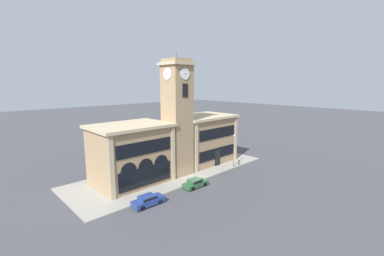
% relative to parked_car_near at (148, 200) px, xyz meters
% --- Properties ---
extents(ground_plane, '(300.00, 300.00, 0.00)m').
position_rel_parked_car_near_xyz_m(ground_plane, '(10.69, 1.21, -0.73)').
color(ground_plane, '#424247').
extents(sidewalk_kerb, '(36.95, 13.33, 0.15)m').
position_rel_parked_car_near_xyz_m(sidewalk_kerb, '(10.69, 7.88, -0.65)').
color(sidewalk_kerb, gray).
rests_on(sidewalk_kerb, ground_plane).
extents(clock_tower, '(4.73, 4.73, 21.15)m').
position_rel_parked_car_near_xyz_m(clock_tower, '(10.69, 6.38, 9.30)').
color(clock_tower, '#9E7F5B').
rests_on(clock_tower, ground_plane).
extents(town_hall_left_wing, '(12.13, 8.88, 9.62)m').
position_rel_parked_car_near_xyz_m(town_hall_left_wing, '(2.66, 8.42, 4.11)').
color(town_hall_left_wing, '#9E7F5B').
rests_on(town_hall_left_wing, ground_plane).
extents(town_hall_right_wing, '(12.86, 8.88, 9.60)m').
position_rel_parked_car_near_xyz_m(town_hall_right_wing, '(19.08, 8.43, 4.10)').
color(town_hall_right_wing, '#9E7F5B').
rests_on(town_hall_right_wing, ground_plane).
extents(parked_car_near, '(4.40, 1.90, 1.39)m').
position_rel_parked_car_near_xyz_m(parked_car_near, '(0.00, 0.00, 0.00)').
color(parked_car_near, navy).
rests_on(parked_car_near, ground_plane).
extents(parked_car_mid, '(4.20, 1.89, 1.31)m').
position_rel_parked_car_near_xyz_m(parked_car_mid, '(8.78, 0.00, -0.04)').
color(parked_car_mid, '#285633').
rests_on(parked_car_mid, ground_plane).
extents(street_lamp, '(0.36, 0.36, 6.25)m').
position_rel_parked_car_near_xyz_m(street_lamp, '(20.77, 1.72, 3.47)').
color(street_lamp, '#4C4C51').
rests_on(street_lamp, sidewalk_kerb).
extents(bollard, '(0.18, 0.18, 1.06)m').
position_rel_parked_car_near_xyz_m(bollard, '(22.44, 1.64, -0.06)').
color(bollard, black).
rests_on(bollard, sidewalk_kerb).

